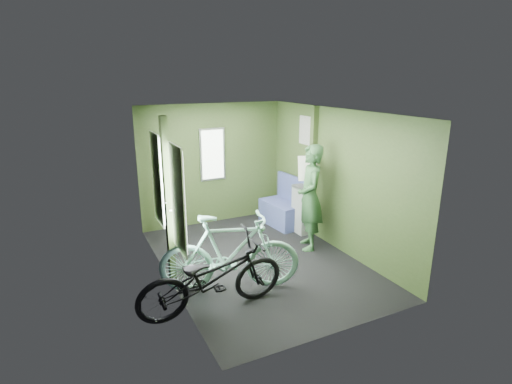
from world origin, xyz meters
The scene contains 6 objects.
room centered at (-0.04, 0.04, 1.44)m, with size 4.00×4.02×2.31m.
bicycle_black centered at (-1.12, -1.01, 0.00)m, with size 0.64×1.84×0.97m, color black.
bicycle_mint centered at (-0.74, -0.64, 0.00)m, with size 0.52×1.86×1.12m, color #80BDAD.
passenger centered at (0.99, 0.11, 0.88)m, with size 0.63×0.79×1.75m.
waste_box centered at (1.26, 0.74, 0.44)m, with size 0.26×0.36×0.88m, color gray.
bench_seat centered at (1.15, 1.24, 0.28)m, with size 0.59×0.95×0.95m.
Camera 1 is at (-2.54, -5.07, 2.78)m, focal length 28.00 mm.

